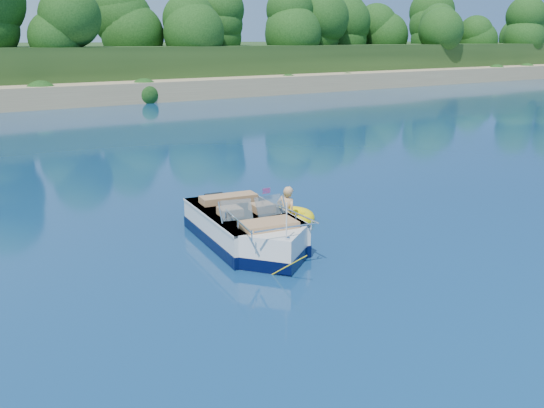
% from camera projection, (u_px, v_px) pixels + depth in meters
% --- Properties ---
extents(ground, '(160.00, 160.00, 0.00)m').
position_uv_depth(ground, '(401.00, 272.00, 12.46)').
color(ground, '#092245').
rests_on(ground, ground).
extents(motorboat, '(2.32, 5.08, 1.70)m').
position_uv_depth(motorboat, '(249.00, 232.00, 13.98)').
color(motorboat, silver).
rests_on(motorboat, ground).
extents(tow_tube, '(1.40, 1.40, 0.36)m').
position_uv_depth(tow_tube, '(289.00, 218.00, 15.87)').
color(tow_tube, '#FFDE05').
rests_on(tow_tube, ground).
extents(boy, '(0.67, 0.86, 1.55)m').
position_uv_depth(boy, '(285.00, 222.00, 15.81)').
color(boy, tan).
rests_on(boy, ground).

